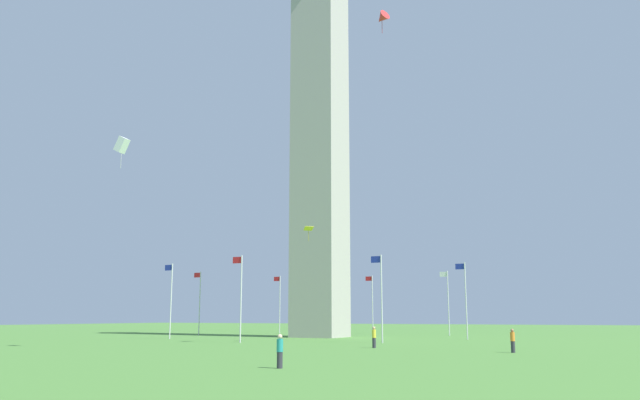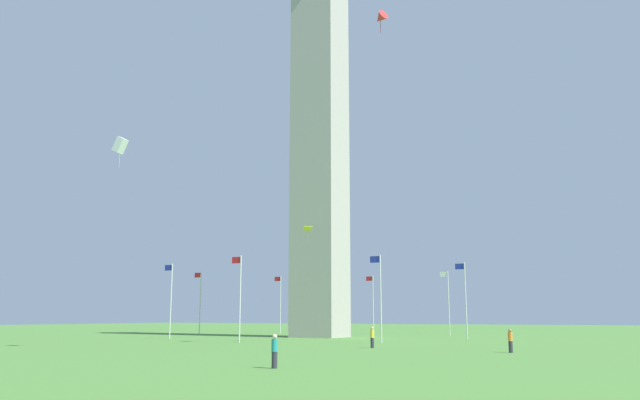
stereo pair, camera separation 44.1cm
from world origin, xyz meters
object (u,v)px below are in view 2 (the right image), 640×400
Objects in this scene: flagpole_n at (200,300)px; kite_white_box at (120,145)px; flagpole_sw at (448,300)px; flagpole_s at (465,297)px; person_orange_shirt at (510,341)px; flagpole_w at (373,302)px; flagpole_nw at (280,302)px; obelisk_monument at (320,130)px; kite_yellow_diamond at (308,229)px; kite_red_delta at (380,18)px; flagpole_e at (240,294)px; person_yellow_shirt at (372,337)px; person_teal_shirt at (275,351)px; flagpole_se at (380,294)px; flagpole_ne at (171,297)px.

flagpole_n is 3.24× the size of kite_white_box.
flagpole_s is at bearing 112.50° from flagpole_sw.
flagpole_w is at bearing -39.96° from person_orange_shirt.
flagpole_sw is at bearing -67.50° from flagpole_s.
flagpole_nw is at bearing -76.56° from kite_white_box.
kite_yellow_diamond is at bearing 111.61° from obelisk_monument.
kite_red_delta reaches higher than kite_yellow_diamond.
flagpole_e reaches higher than person_yellow_shirt.
obelisk_monument reaches higher than flagpole_s.
person_yellow_shirt reaches higher than person_orange_shirt.
flagpole_se is at bearing 8.68° from person_teal_shirt.
flagpole_ne is at bearing -62.11° from kite_white_box.
flagpole_sw reaches higher than person_teal_shirt.
flagpole_ne is at bearing -22.50° from flagpole_e.
flagpole_sw reaches higher than person_orange_shirt.
obelisk_monument is 27.98m from flagpole_w.
flagpole_e and flagpole_se have the same top height.
flagpole_ne is 1.00× the size of flagpole_e.
flagpole_nw is at bearing -112.50° from flagpole_n.
kite_red_delta is at bearing 0.41° from person_orange_shirt.
flagpole_sw is at bearing -51.48° from person_orange_shirt.
kite_red_delta is (10.51, -3.27, 28.09)m from person_orange_shirt.
obelisk_monument is at bearing 180.00° from flagpole_n.
kite_red_delta reaches higher than flagpole_ne.
flagpole_se is 25.93m from kite_red_delta.
person_teal_shirt is (-36.63, 43.53, -3.80)m from flagpole_n.
flagpole_nw is 5.09× the size of person_teal_shirt.
person_orange_shirt is at bearing 137.72° from obelisk_monument.
flagpole_sw and flagpole_nw have the same top height.
person_yellow_shirt is 21.68m from person_teal_shirt.
person_yellow_shirt is at bearing 83.58° from flagpole_s.
kite_yellow_diamond is at bearing 14.91° from person_yellow_shirt.
kite_red_delta is (-29.01, 33.77, 24.28)m from flagpole_nw.
flagpole_sw is (-12.65, -12.71, -21.45)m from obelisk_monument.
flagpole_e is at bearing 4.34° from person_orange_shirt.
kite_yellow_diamond is 21.30m from kite_red_delta.
flagpole_n is 5.10× the size of person_orange_shirt.
flagpole_nw is at bearing -25.47° from person_orange_shirt.
person_teal_shirt is (-31.36, 30.82, -3.80)m from flagpole_ne.
kite_red_delta reaches higher than flagpole_se.
kite_yellow_diamond is at bearing -157.07° from flagpole_e.
flagpole_sw is 13.75m from flagpole_w.
flagpole_n is 1.00× the size of flagpole_w.
flagpole_e is at bearing 67.50° from flagpole_sw.
person_teal_shirt is (-3.17, 21.44, -0.02)m from person_yellow_shirt.
flagpole_sw and flagpole_w have the same top height.
flagpole_e is 19.52m from kite_white_box.
flagpole_w is (-0.00, -35.94, 0.00)m from flagpole_e.
flagpole_s and flagpole_w have the same top height.
flagpole_se is (-12.65, 12.71, -21.45)m from obelisk_monument.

